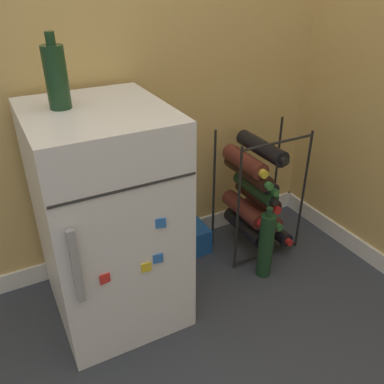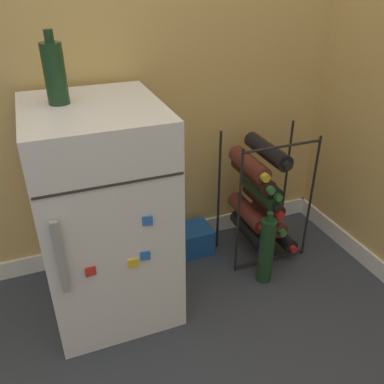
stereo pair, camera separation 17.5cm
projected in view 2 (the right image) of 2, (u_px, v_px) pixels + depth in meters
name	position (u px, v px, depth m)	size (l,w,h in m)	color
ground_plane	(176.00, 347.00, 1.57)	(14.00, 14.00, 0.00)	#333842
mini_fridge	(104.00, 213.00, 1.60)	(0.48, 0.57, 0.87)	white
wine_rack	(260.00, 197.00, 1.94)	(0.39, 0.33, 0.64)	black
soda_box	(186.00, 240.00, 2.07)	(0.25, 0.16, 0.13)	#194C9E
fridge_top_bottle	(55.00, 73.00, 1.36)	(0.07, 0.07, 0.24)	#19381E
loose_bottle_floor	(266.00, 250.00, 1.83)	(0.07, 0.07, 0.37)	#19381E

